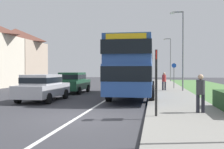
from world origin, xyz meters
name	(u,v)px	position (x,y,z in m)	size (l,w,h in m)	color
ground_plane	(77,118)	(0.00, 0.00, 0.00)	(120.00, 120.00, 0.00)	#38383D
lane_marking_centre	(111,97)	(0.00, 8.00, 0.00)	(0.14, 60.00, 0.01)	silver
pavement_near_side	(176,101)	(4.20, 6.00, 0.06)	(3.20, 68.00, 0.12)	gray
double_decker_bus	(134,66)	(1.55, 8.40, 2.14)	(2.80, 10.76, 3.70)	#284C93
parked_car_silver	(43,86)	(-3.63, 5.04, 0.88)	(1.98, 4.41, 1.58)	#B7B7BC
parked_car_dark_green	(73,82)	(-3.54, 10.62, 0.91)	(1.96, 4.25, 1.66)	#19472D
pedestrian_at_stop	(201,91)	(4.77, 1.30, 0.98)	(0.34, 0.34, 1.67)	#23232D
pedestrian_walking_away	(164,80)	(3.79, 13.31, 0.98)	(0.34, 0.34, 1.67)	#23232D
bus_stop_sign	(156,78)	(3.00, 0.25, 1.54)	(0.09, 0.52, 2.60)	black
cycle_route_sign	(174,75)	(4.83, 15.97, 1.43)	(0.44, 0.08, 2.52)	slate
street_lamp_mid	(182,45)	(5.23, 13.06, 3.95)	(1.14, 0.20, 6.82)	slate
street_lamp_far	(170,57)	(5.38, 31.97, 3.96)	(1.14, 0.20, 6.84)	slate
house_terrace_far_side	(1,55)	(-15.46, 19.40, 3.73)	(6.32, 13.60, 7.47)	beige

